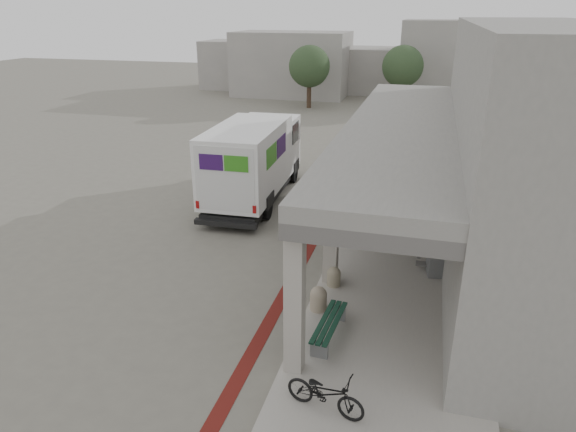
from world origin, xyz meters
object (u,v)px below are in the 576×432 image
(fedex_truck, at_px, (254,159))
(bench, at_px, (329,326))
(utility_cabinet, at_px, (437,257))
(bicycle_black, at_px, (325,393))

(fedex_truck, height_order, bench, fedex_truck)
(utility_cabinet, bearing_deg, fedex_truck, 136.85)
(bicycle_black, bearing_deg, utility_cabinet, -4.73)
(fedex_truck, relative_size, bench, 3.96)
(bench, xyz_separation_m, bicycle_black, (0.39, -2.36, 0.10))
(bench, xyz_separation_m, utility_cabinet, (2.40, 3.93, 0.22))
(fedex_truck, height_order, utility_cabinet, fedex_truck)
(fedex_truck, xyz_separation_m, bicycle_black, (5.27, -11.28, -1.18))
(bench, relative_size, bicycle_black, 1.20)
(bench, distance_m, utility_cabinet, 4.61)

